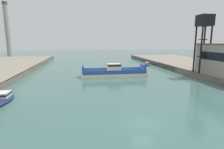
{
  "coord_description": "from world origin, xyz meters",
  "views": [
    {
      "loc": [
        -7.28,
        -20.07,
        10.03
      ],
      "look_at": [
        0.0,
        23.07,
        2.0
      ],
      "focal_mm": 28.8,
      "sensor_mm": 36.0,
      "label": 1
    }
  ],
  "objects_px": {
    "moored_boat_near_left": "(2,98)",
    "smokestack_distant_a": "(7,28)",
    "crane_tower": "(204,27)",
    "moored_boat_mid_left": "(147,64)",
    "chain_ferry": "(114,73)"
  },
  "relations": [
    {
      "from": "chain_ferry",
      "to": "crane_tower",
      "type": "xyz_separation_m",
      "value": [
        23.43,
        -6.22,
        12.74
      ]
    },
    {
      "from": "chain_ferry",
      "to": "crane_tower",
      "type": "bearing_deg",
      "value": -14.86
    },
    {
      "from": "smokestack_distant_a",
      "to": "crane_tower",
      "type": "bearing_deg",
      "value": -48.24
    },
    {
      "from": "chain_ferry",
      "to": "smokestack_distant_a",
      "type": "distance_m",
      "value": 106.02
    },
    {
      "from": "moored_boat_near_left",
      "to": "moored_boat_mid_left",
      "type": "height_order",
      "value": "moored_boat_near_left"
    },
    {
      "from": "moored_boat_mid_left",
      "to": "crane_tower",
      "type": "distance_m",
      "value": 32.95
    },
    {
      "from": "chain_ferry",
      "to": "moored_boat_near_left",
      "type": "distance_m",
      "value": 29.48
    },
    {
      "from": "crane_tower",
      "to": "moored_boat_mid_left",
      "type": "bearing_deg",
      "value": 98.3
    },
    {
      "from": "moored_boat_mid_left",
      "to": "crane_tower",
      "type": "relative_size",
      "value": 0.44
    },
    {
      "from": "smokestack_distant_a",
      "to": "moored_boat_near_left",
      "type": "bearing_deg",
      "value": -70.87
    },
    {
      "from": "chain_ferry",
      "to": "crane_tower",
      "type": "distance_m",
      "value": 27.38
    },
    {
      "from": "chain_ferry",
      "to": "moored_boat_near_left",
      "type": "xyz_separation_m",
      "value": [
        -22.61,
        -18.91,
        -0.56
      ]
    },
    {
      "from": "crane_tower",
      "to": "smokestack_distant_a",
      "type": "relative_size",
      "value": 0.42
    },
    {
      "from": "moored_boat_mid_left",
      "to": "crane_tower",
      "type": "height_order",
      "value": "crane_tower"
    },
    {
      "from": "moored_boat_near_left",
      "to": "smokestack_distant_a",
      "type": "bearing_deg",
      "value": 109.13
    }
  ]
}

